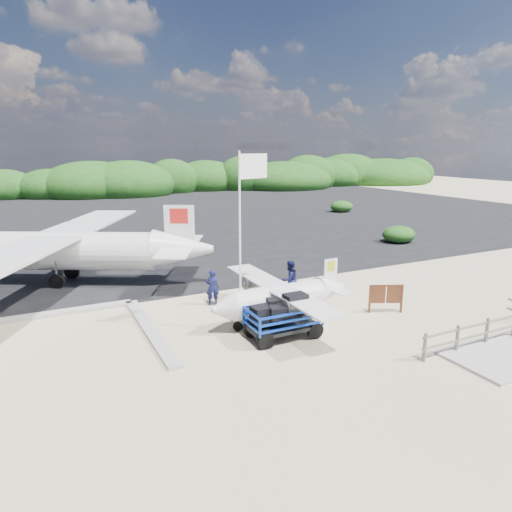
{
  "coord_description": "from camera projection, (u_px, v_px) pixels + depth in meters",
  "views": [
    {
      "loc": [
        -8.07,
        -14.92,
        6.9
      ],
      "look_at": [
        1.52,
        4.47,
        1.7
      ],
      "focal_mm": 32.0,
      "sensor_mm": 36.0,
      "label": 1
    }
  ],
  "objects": [
    {
      "name": "vegetation_band",
      "position": [
        92.0,
        195.0,
        66.02
      ],
      "size": [
        124.0,
        8.0,
        4.4
      ],
      "primitive_type": null,
      "color": "#B2B2B2",
      "rests_on": "ground"
    },
    {
      "name": "lagoon",
      "position": [
        18.0,
        355.0,
        15.52
      ],
      "size": [
        9.0,
        7.0,
        0.4
      ],
      "primitive_type": null,
      "color": "#B2B2B2",
      "rests_on": "ground"
    },
    {
      "name": "crew_a",
      "position": [
        212.0,
        288.0,
        20.21
      ],
      "size": [
        0.7,
        0.59,
        1.63
      ],
      "primitive_type": "imported",
      "rotation": [
        0.0,
        0.0,
        2.73
      ],
      "color": "#121543",
      "rests_on": "ground"
    },
    {
      "name": "aircraft_large",
      "position": [
        331.0,
        225.0,
        41.43
      ],
      "size": [
        23.38,
        23.38,
        5.19
      ],
      "primitive_type": null,
      "rotation": [
        0.0,
        0.0,
        2.66
      ],
      "color": "#B2B2B2",
      "rests_on": "ground"
    },
    {
      "name": "ground",
      "position": [
        272.0,
        325.0,
        18.09
      ],
      "size": [
        160.0,
        160.0,
        0.0
      ],
      "primitive_type": "plane",
      "color": "beige"
    },
    {
      "name": "fence",
      "position": [
        485.0,
        344.0,
        16.32
      ],
      "size": [
        6.4,
        2.0,
        1.1
      ],
      "primitive_type": null,
      "color": "#B2B2B2",
      "rests_on": "ground"
    },
    {
      "name": "flagpole",
      "position": [
        241.0,
        329.0,
        17.71
      ],
      "size": [
        1.45,
        0.9,
        6.76
      ],
      "primitive_type": null,
      "rotation": [
        0.0,
        0.0,
        0.27
      ],
      "color": "white",
      "rests_on": "ground"
    },
    {
      "name": "walkway_pad",
      "position": [
        501.0,
        359.0,
        15.23
      ],
      "size": [
        3.5,
        2.5,
        0.1
      ],
      "primitive_type": null,
      "color": "#B2B2B2",
      "rests_on": "ground"
    },
    {
      "name": "asphalt_apron",
      "position": [
        126.0,
        220.0,
        44.24
      ],
      "size": [
        90.0,
        50.0,
        0.04
      ],
      "primitive_type": null,
      "color": "#B2B2B2",
      "rests_on": "ground"
    },
    {
      "name": "crew_b",
      "position": [
        290.0,
        280.0,
        21.05
      ],
      "size": [
        0.99,
        0.83,
        1.83
      ],
      "primitive_type": "imported",
      "rotation": [
        0.0,
        0.0,
        3.31
      ],
      "color": "#121543",
      "rests_on": "ground"
    },
    {
      "name": "aircraft_small",
      "position": [
        34.0,
        226.0,
        40.54
      ],
      "size": [
        6.35,
        6.35,
        2.26
      ],
      "primitive_type": null,
      "rotation": [
        0.0,
        0.0,
        3.15
      ],
      "color": "#B2B2B2",
      "rests_on": "ground"
    },
    {
      "name": "signboard",
      "position": [
        385.0,
        313.0,
        19.44
      ],
      "size": [
        1.46,
        0.77,
        1.27
      ],
      "primitive_type": null,
      "rotation": [
        0.0,
        0.0,
        -0.43
      ],
      "color": "brown",
      "rests_on": "ground"
    },
    {
      "name": "baggage_cart",
      "position": [
        283.0,
        337.0,
        16.91
      ],
      "size": [
        2.9,
        1.66,
        1.45
      ],
      "primitive_type": null,
      "rotation": [
        0.0,
        0.0,
        -0.0
      ],
      "color": "#0A32A4",
      "rests_on": "ground"
    }
  ]
}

